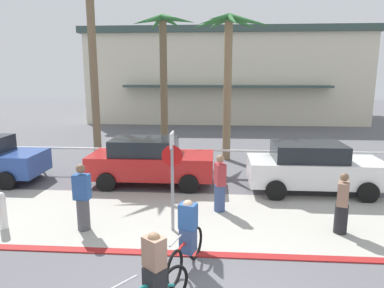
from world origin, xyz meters
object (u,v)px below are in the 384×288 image
at_px(bollard_0, 2,210).
at_px(car_red_1, 150,161).
at_px(palm_tree_1, 90,18).
at_px(cyclist_teal_0, 153,278).
at_px(stop_sign_bike_lane, 172,168).
at_px(pedestrian_2, 220,186).
at_px(car_white_2, 313,167).
at_px(palm_tree_3, 229,46).
at_px(pedestrian_1, 83,200).
at_px(palm_tree_2, 163,52).
at_px(cyclist_red_1, 187,237).
at_px(pedestrian_0, 342,206).

distance_m(bollard_0, car_red_1, 5.07).
xyz_separation_m(palm_tree_1, cyclist_teal_0, (4.68, -10.92, -5.67)).
height_order(stop_sign_bike_lane, bollard_0, stop_sign_bike_lane).
distance_m(car_red_1, cyclist_teal_0, 7.14).
bearing_deg(cyclist_teal_0, pedestrian_2, 76.29).
height_order(car_white_2, pedestrian_2, pedestrian_2).
xyz_separation_m(bollard_0, car_white_2, (8.71, 3.55, 0.35)).
height_order(palm_tree_3, car_red_1, palm_tree_3).
bearing_deg(pedestrian_1, pedestrian_2, 23.31).
relative_size(palm_tree_2, car_white_2, 1.53).
relative_size(bollard_0, cyclist_red_1, 0.57).
height_order(bollard_0, cyclist_red_1, cyclist_red_1).
height_order(bollard_0, cyclist_teal_0, cyclist_teal_0).
bearing_deg(palm_tree_2, palm_tree_3, -24.00).
distance_m(bollard_0, cyclist_teal_0, 5.37).
bearing_deg(car_white_2, car_red_1, 175.35).
xyz_separation_m(bollard_0, palm_tree_3, (5.93, 7.96, 4.60)).
distance_m(stop_sign_bike_lane, palm_tree_1, 10.12).
height_order(cyclist_red_1, pedestrian_1, pedestrian_1).
height_order(pedestrian_1, pedestrian_2, pedestrian_1).
bearing_deg(bollard_0, car_red_1, 52.38).
bearing_deg(stop_sign_bike_lane, bollard_0, -177.16).
bearing_deg(palm_tree_1, pedestrian_2, -47.37).
xyz_separation_m(stop_sign_bike_lane, pedestrian_2, (1.20, 1.39, -0.89)).
distance_m(palm_tree_2, car_red_1, 6.74).
bearing_deg(pedestrian_0, pedestrian_1, -177.63).
xyz_separation_m(car_red_1, pedestrian_0, (5.51, -3.63, -0.15)).
bearing_deg(palm_tree_2, stop_sign_bike_lane, -80.32).
relative_size(bollard_0, pedestrian_0, 0.63).
height_order(cyclist_teal_0, pedestrian_1, pedestrian_1).
xyz_separation_m(palm_tree_2, pedestrian_2, (2.76, -7.74, -4.19)).
relative_size(stop_sign_bike_lane, car_red_1, 0.58).
bearing_deg(pedestrian_2, car_white_2, 31.80).
xyz_separation_m(car_white_2, pedestrian_1, (-6.62, -3.44, -0.06)).
bearing_deg(cyclist_red_1, palm_tree_1, 118.54).
height_order(car_red_1, cyclist_teal_0, car_red_1).
xyz_separation_m(cyclist_red_1, pedestrian_1, (-2.80, 1.61, 0.12)).
distance_m(stop_sign_bike_lane, palm_tree_3, 8.61).
bearing_deg(pedestrian_2, palm_tree_1, 132.63).
bearing_deg(stop_sign_bike_lane, cyclist_red_1, -73.40).
relative_size(stop_sign_bike_lane, cyclist_red_1, 1.46).
relative_size(palm_tree_1, car_red_1, 1.90).
xyz_separation_m(pedestrian_0, pedestrian_1, (-6.51, -0.27, 0.09)).
bearing_deg(cyclist_teal_0, car_red_1, 101.00).
bearing_deg(cyclist_teal_0, bollard_0, 145.95).
xyz_separation_m(car_red_1, pedestrian_2, (2.49, -2.40, -0.09)).
height_order(palm_tree_2, pedestrian_2, palm_tree_2).
distance_m(cyclist_teal_0, pedestrian_0, 5.35).
distance_m(car_white_2, cyclist_red_1, 6.34).
distance_m(car_red_1, pedestrian_1, 4.03).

